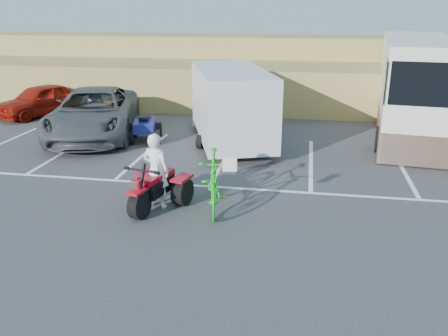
% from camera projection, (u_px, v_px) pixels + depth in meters
% --- Properties ---
extents(ground, '(100.00, 100.00, 0.00)m').
position_uv_depth(ground, '(187.00, 225.00, 10.52)').
color(ground, '#363639').
rests_on(ground, ground).
extents(parking_stripes, '(28.00, 5.16, 0.01)m').
position_uv_depth(parking_stripes, '(249.00, 169.00, 14.17)').
color(parking_stripes, white).
rests_on(parking_stripes, ground).
extents(grass_embankment, '(40.00, 8.50, 3.10)m').
position_uv_depth(grass_embankment, '(260.00, 71.00, 24.49)').
color(grass_embankment, olive).
rests_on(grass_embankment, ground).
extents(red_trike_atv, '(1.72, 2.04, 1.15)m').
position_uv_depth(red_trike_atv, '(155.00, 208.00, 11.37)').
color(red_trike_atv, '#B20A19').
rests_on(red_trike_atv, ground).
extents(rider, '(0.75, 0.59, 1.83)m').
position_uv_depth(rider, '(156.00, 171.00, 11.21)').
color(rider, white).
rests_on(rider, ground).
extents(green_dirt_bike, '(1.07, 2.38, 1.38)m').
position_uv_depth(green_dirt_bike, '(214.00, 181.00, 11.17)').
color(green_dirt_bike, '#14BF19').
rests_on(green_dirt_bike, ground).
extents(grey_pickup, '(4.33, 6.72, 1.72)m').
position_uv_depth(grey_pickup, '(94.00, 113.00, 17.57)').
color(grey_pickup, '#43474A').
rests_on(grey_pickup, ground).
extents(red_car, '(3.11, 4.32, 1.37)m').
position_uv_depth(red_car, '(40.00, 100.00, 20.93)').
color(red_car, maroon).
rests_on(red_car, ground).
extents(cargo_trailer, '(3.84, 5.96, 2.59)m').
position_uv_depth(cargo_trailer, '(231.00, 104.00, 16.48)').
color(cargo_trailer, silver).
rests_on(cargo_trailer, ground).
extents(rv_motorhome, '(3.61, 9.88, 3.47)m').
position_uv_depth(rv_motorhome, '(414.00, 92.00, 18.05)').
color(rv_motorhome, silver).
rests_on(rv_motorhome, ground).
extents(quad_atv_blue, '(1.47, 1.75, 0.99)m').
position_uv_depth(quad_atv_blue, '(145.00, 140.00, 17.19)').
color(quad_atv_blue, navy).
rests_on(quad_atv_blue, ground).
extents(quad_atv_green, '(1.27, 1.54, 0.89)m').
position_uv_depth(quad_atv_green, '(217.00, 146.00, 16.45)').
color(quad_atv_green, '#154F12').
rests_on(quad_atv_green, ground).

